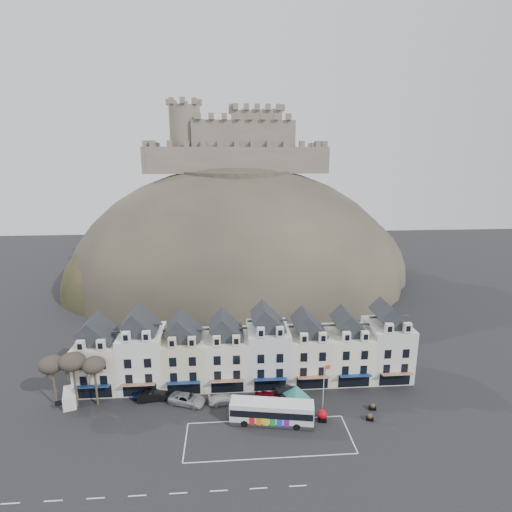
{
  "coord_description": "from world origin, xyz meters",
  "views": [
    {
      "loc": [
        -3.11,
        -44.28,
        36.48
      ],
      "look_at": [
        2.04,
        24.0,
        19.39
      ],
      "focal_mm": 28.0,
      "sensor_mm": 36.0,
      "label": 1
    }
  ],
  "objects_px": {
    "car_white": "(225,399)",
    "flagpole": "(324,383)",
    "red_buoy": "(322,415)",
    "car_charcoal": "(286,388)",
    "bus": "(272,411)",
    "car_black": "(153,396)",
    "car_navy": "(146,394)",
    "car_silver": "(187,399)",
    "bus_shelter": "(297,391)",
    "white_van": "(70,398)",
    "car_maroon": "(268,397)"
  },
  "relations": [
    {
      "from": "bus",
      "to": "car_navy",
      "type": "xyz_separation_m",
      "value": [
        -18.78,
        7.38,
        -1.13
      ]
    },
    {
      "from": "bus",
      "to": "car_maroon",
      "type": "relative_size",
      "value": 2.81
    },
    {
      "from": "red_buoy",
      "to": "car_navy",
      "type": "xyz_separation_m",
      "value": [
        -26.0,
        7.45,
        -0.2
      ]
    },
    {
      "from": "bus",
      "to": "white_van",
      "type": "height_order",
      "value": "bus"
    },
    {
      "from": "white_van",
      "to": "car_charcoal",
      "type": "distance_m",
      "value": 33.25
    },
    {
      "from": "car_black",
      "to": "car_silver",
      "type": "relative_size",
      "value": 0.86
    },
    {
      "from": "car_black",
      "to": "car_charcoal",
      "type": "height_order",
      "value": "car_black"
    },
    {
      "from": "car_white",
      "to": "bus_shelter",
      "type": "bearing_deg",
      "value": -111.31
    },
    {
      "from": "car_navy",
      "to": "car_silver",
      "type": "relative_size",
      "value": 0.74
    },
    {
      "from": "car_navy",
      "to": "car_maroon",
      "type": "height_order",
      "value": "car_maroon"
    },
    {
      "from": "flagpole",
      "to": "car_maroon",
      "type": "bearing_deg",
      "value": 164.58
    },
    {
      "from": "white_van",
      "to": "car_black",
      "type": "relative_size",
      "value": 0.97
    },
    {
      "from": "car_black",
      "to": "flagpole",
      "type": "bearing_deg",
      "value": -104.64
    },
    {
      "from": "car_navy",
      "to": "white_van",
      "type": "bearing_deg",
      "value": 86.43
    },
    {
      "from": "bus_shelter",
      "to": "car_black",
      "type": "xyz_separation_m",
      "value": [
        -21.57,
        3.88,
        -2.24
      ]
    },
    {
      "from": "bus",
      "to": "car_maroon",
      "type": "distance_m",
      "value": 5.29
    },
    {
      "from": "bus_shelter",
      "to": "car_charcoal",
      "type": "relative_size",
      "value": 1.51
    },
    {
      "from": "car_white",
      "to": "flagpole",
      "type": "bearing_deg",
      "value": -107.35
    },
    {
      "from": "bus_shelter",
      "to": "car_silver",
      "type": "relative_size",
      "value": 1.01
    },
    {
      "from": "car_navy",
      "to": "car_white",
      "type": "bearing_deg",
      "value": -106.52
    },
    {
      "from": "car_black",
      "to": "car_navy",
      "type": "bearing_deg",
      "value": 54.11
    },
    {
      "from": "car_silver",
      "to": "white_van",
      "type": "bearing_deg",
      "value": 106.18
    },
    {
      "from": "bus_shelter",
      "to": "car_white",
      "type": "height_order",
      "value": "bus_shelter"
    },
    {
      "from": "bus",
      "to": "car_black",
      "type": "xyz_separation_m",
      "value": [
        -17.58,
        6.7,
        -1.03
      ]
    },
    {
      "from": "bus",
      "to": "car_white",
      "type": "height_order",
      "value": "bus"
    },
    {
      "from": "bus_shelter",
      "to": "car_black",
      "type": "bearing_deg",
      "value": 145.74
    },
    {
      "from": "flagpole",
      "to": "white_van",
      "type": "height_order",
      "value": "flagpole"
    },
    {
      "from": "white_van",
      "to": "red_buoy",
      "type": "bearing_deg",
      "value": -28.24
    },
    {
      "from": "flagpole",
      "to": "red_buoy",
      "type": "bearing_deg",
      "value": -106.11
    },
    {
      "from": "car_silver",
      "to": "car_maroon",
      "type": "distance_m",
      "value": 12.35
    },
    {
      "from": "bus",
      "to": "car_charcoal",
      "type": "xyz_separation_m",
      "value": [
        3.22,
        7.57,
        -1.21
      ]
    },
    {
      "from": "bus_shelter",
      "to": "car_black",
      "type": "distance_m",
      "value": 22.03
    },
    {
      "from": "flagpole",
      "to": "car_black",
      "type": "relative_size",
      "value": 1.49
    },
    {
      "from": "red_buoy",
      "to": "car_charcoal",
      "type": "relative_size",
      "value": 0.47
    },
    {
      "from": "flagpole",
      "to": "car_charcoal",
      "type": "xyz_separation_m",
      "value": [
        -4.87,
        4.62,
        -3.45
      ]
    },
    {
      "from": "bus",
      "to": "car_white",
      "type": "relative_size",
      "value": 2.44
    },
    {
      "from": "bus_shelter",
      "to": "car_navy",
      "type": "bearing_deg",
      "value": 144.61
    },
    {
      "from": "bus_shelter",
      "to": "flagpole",
      "type": "xyz_separation_m",
      "value": [
        4.1,
        0.14,
        1.04
      ]
    },
    {
      "from": "red_buoy",
      "to": "white_van",
      "type": "distance_m",
      "value": 37.88
    },
    {
      "from": "red_buoy",
      "to": "flagpole",
      "type": "height_order",
      "value": "flagpole"
    },
    {
      "from": "car_navy",
      "to": "car_maroon",
      "type": "bearing_deg",
      "value": -102.93
    },
    {
      "from": "white_van",
      "to": "car_maroon",
      "type": "height_order",
      "value": "white_van"
    },
    {
      "from": "car_navy",
      "to": "car_silver",
      "type": "xyz_separation_m",
      "value": [
        6.46,
        -1.99,
        0.09
      ]
    },
    {
      "from": "flagpole",
      "to": "white_van",
      "type": "relative_size",
      "value": 1.54
    },
    {
      "from": "red_buoy",
      "to": "flagpole",
      "type": "bearing_deg",
      "value": 73.89
    },
    {
      "from": "car_white",
      "to": "car_maroon",
      "type": "bearing_deg",
      "value": -98.77
    },
    {
      "from": "car_navy",
      "to": "car_white",
      "type": "height_order",
      "value": "car_white"
    },
    {
      "from": "car_white",
      "to": "white_van",
      "type": "bearing_deg",
      "value": 77.14
    },
    {
      "from": "bus",
      "to": "white_van",
      "type": "distance_m",
      "value": 30.8
    },
    {
      "from": "bus",
      "to": "bus_shelter",
      "type": "distance_m",
      "value": 5.03
    }
  ]
}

